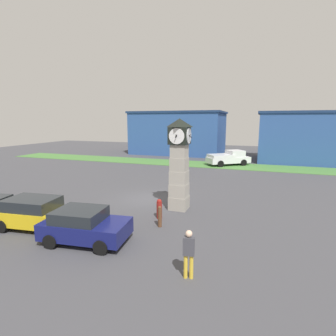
% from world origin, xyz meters
% --- Properties ---
extents(ground_plane, '(88.09, 88.09, 0.00)m').
position_xyz_m(ground_plane, '(0.00, 0.00, 0.00)').
color(ground_plane, '#424247').
extents(clock_tower, '(1.50, 1.49, 5.60)m').
position_xyz_m(clock_tower, '(2.77, -1.09, 2.90)').
color(clock_tower, '#9A958B').
rests_on(clock_tower, ground_plane).
extents(bollard_near_tower, '(0.31, 0.31, 1.13)m').
position_xyz_m(bollard_near_tower, '(2.20, -3.02, 0.57)').
color(bollard_near_tower, maroon).
rests_on(bollard_near_tower, ground_plane).
extents(bollard_mid_row, '(0.21, 0.21, 1.13)m').
position_xyz_m(bollard_mid_row, '(2.66, -4.14, 0.57)').
color(bollard_mid_row, brown).
rests_on(bollard_mid_row, ground_plane).
extents(car_near_tower, '(4.76, 2.43, 1.56)m').
position_xyz_m(car_near_tower, '(-3.24, -6.35, 0.80)').
color(car_near_tower, gold).
rests_on(car_near_tower, ground_plane).
extents(car_by_building, '(4.03, 2.43, 1.53)m').
position_xyz_m(car_by_building, '(0.05, -6.86, 0.78)').
color(car_by_building, navy).
rests_on(car_by_building, ground_plane).
extents(pickup_truck, '(5.41, 4.71, 1.85)m').
position_xyz_m(pickup_truck, '(3.79, 16.58, 0.93)').
color(pickup_truck, silver).
rests_on(pickup_truck, ground_plane).
extents(pedestrian_near_bench, '(0.44, 0.31, 1.78)m').
position_xyz_m(pedestrian_near_bench, '(5.24, -8.05, 1.03)').
color(pedestrian_near_bench, gold).
rests_on(pedestrian_near_bench, ground_plane).
extents(warehouse_blue_far, '(15.02, 9.69, 6.96)m').
position_xyz_m(warehouse_blue_far, '(-5.73, 26.58, 3.49)').
color(warehouse_blue_far, '#2D5193').
rests_on(warehouse_blue_far, ground_plane).
extents(storefront_low_left, '(16.43, 8.49, 6.66)m').
position_xyz_m(storefront_low_left, '(15.13, 22.91, 3.34)').
color(storefront_low_left, '#2D5193').
rests_on(storefront_low_left, ground_plane).
extents(grass_verge_far, '(52.85, 4.79, 0.04)m').
position_xyz_m(grass_verge_far, '(-1.80, 16.15, 0.02)').
color(grass_verge_far, '#477A38').
rests_on(grass_verge_far, ground_plane).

